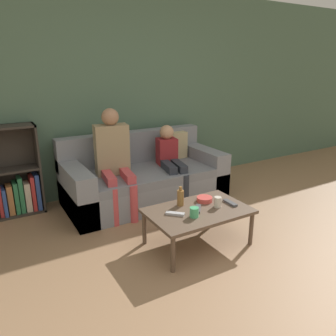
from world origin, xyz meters
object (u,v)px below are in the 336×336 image
bookshelf (9,183)px  person_adult (114,154)px  tv_remote_1 (198,209)px  cup_far (194,212)px  bottle (180,198)px  tv_remote_2 (230,203)px  snack_bowl (205,199)px  person_child (170,159)px  coffee_table (198,213)px  tv_remote_0 (175,214)px  couch (144,179)px  cup_near (218,202)px

bookshelf → person_adult: person_adult is taller
person_adult → tv_remote_1: (0.37, -1.16, -0.31)m
person_adult → bookshelf: bearing=164.7°
cup_far → bottle: (0.03, 0.27, 0.04)m
tv_remote_2 → snack_bowl: bearing=136.8°
person_child → bottle: size_ratio=4.89×
snack_bowl → bottle: bottle is taller
coffee_table → cup_far: 0.18m
person_adult → tv_remote_1: size_ratio=7.30×
person_adult → tv_remote_0: person_adult is taller
person_adult → snack_bowl: (0.54, -1.03, -0.29)m
coffee_table → tv_remote_1: (-0.00, -0.00, 0.05)m
tv_remote_1 → tv_remote_0: bearing=-145.7°
person_adult → tv_remote_0: bearing=-75.3°
person_child → tv_remote_1: size_ratio=5.71×
cup_far → snack_bowl: cup_far is taller
couch → cup_far: couch is taller
bottle → person_adult: bearing=105.9°
tv_remote_0 → snack_bowl: size_ratio=0.99×
person_adult → couch: bearing=19.1°
person_child → cup_far: bearing=-99.8°
cup_near → tv_remote_0: cup_near is taller
bookshelf → tv_remote_0: bookshelf is taller
bookshelf → tv_remote_1: (1.45, -1.63, -0.01)m
bookshelf → bottle: 2.00m
person_child → tv_remote_0: bearing=-107.2°
snack_bowl → bottle: bearing=171.2°
bookshelf → cup_far: bearing=-52.5°
coffee_table → tv_remote_0: size_ratio=6.15×
tv_remote_0 → snack_bowl: bearing=-30.2°
coffee_table → person_child: bearing=72.2°
coffee_table → bottle: 0.22m
coffee_table → bottle: size_ratio=5.00×
couch → person_child: (0.30, -0.13, 0.26)m
couch → coffee_table: 1.24m
cup_far → bottle: bearing=83.8°
couch → person_child: bearing=-24.0°
tv_remote_0 → tv_remote_2: bearing=-51.7°
coffee_table → bookshelf: bearing=131.7°
cup_far → tv_remote_1: size_ratio=0.55×
couch → tv_remote_1: bearing=-92.7°
couch → bottle: (-0.14, -1.07, 0.16)m
snack_bowl → tv_remote_2: bearing=-45.0°
person_adult → coffee_table: bearing=-63.9°
coffee_table → tv_remote_1: 0.05m
coffee_table → snack_bowl: (0.17, 0.13, 0.06)m
coffee_table → cup_near: cup_near is taller
couch → bottle: size_ratio=10.26×
snack_bowl → bottle: (-0.26, 0.04, 0.06)m
couch → bottle: couch is taller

